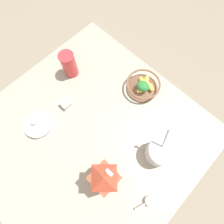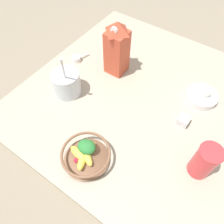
{
  "view_description": "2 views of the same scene",
  "coord_description": "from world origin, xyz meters",
  "px_view_note": "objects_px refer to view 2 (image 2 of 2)",
  "views": [
    {
      "loc": [
        -0.21,
        0.05,
        0.89
      ],
      "look_at": [
        -0.02,
        -0.15,
        0.13
      ],
      "focal_mm": 28.0,
      "sensor_mm": 36.0,
      "label": 1
    },
    {
      "loc": [
        0.24,
        -0.6,
        0.8
      ],
      "look_at": [
        -0.04,
        -0.19,
        0.1
      ],
      "focal_mm": 35.0,
      "sensor_mm": 36.0,
      "label": 2
    }
  ],
  "objects_px": {
    "garlic_bowl": "(202,96)",
    "yogurt_tub": "(66,82)",
    "drinking_cup": "(205,161)",
    "fruit_bowl": "(86,155)",
    "spice_jar": "(183,121)",
    "milk_carton": "(117,48)"
  },
  "relations": [
    {
      "from": "fruit_bowl",
      "to": "spice_jar",
      "type": "height_order",
      "value": "fruit_bowl"
    },
    {
      "from": "garlic_bowl",
      "to": "fruit_bowl",
      "type": "bearing_deg",
      "value": -114.53
    },
    {
      "from": "fruit_bowl",
      "to": "drinking_cup",
      "type": "bearing_deg",
      "value": 29.42
    },
    {
      "from": "yogurt_tub",
      "to": "garlic_bowl",
      "type": "xyz_separation_m",
      "value": [
        0.52,
        0.31,
        -0.05
      ]
    },
    {
      "from": "yogurt_tub",
      "to": "garlic_bowl",
      "type": "bearing_deg",
      "value": 30.88
    },
    {
      "from": "milk_carton",
      "to": "garlic_bowl",
      "type": "bearing_deg",
      "value": 8.68
    },
    {
      "from": "fruit_bowl",
      "to": "drinking_cup",
      "type": "distance_m",
      "value": 0.41
    },
    {
      "from": "yogurt_tub",
      "to": "garlic_bowl",
      "type": "relative_size",
      "value": 1.79
    },
    {
      "from": "milk_carton",
      "to": "yogurt_tub",
      "type": "relative_size",
      "value": 1.07
    },
    {
      "from": "spice_jar",
      "to": "garlic_bowl",
      "type": "distance_m",
      "value": 0.17
    },
    {
      "from": "milk_carton",
      "to": "garlic_bowl",
      "type": "height_order",
      "value": "milk_carton"
    },
    {
      "from": "drinking_cup",
      "to": "spice_jar",
      "type": "distance_m",
      "value": 0.21
    },
    {
      "from": "drinking_cup",
      "to": "fruit_bowl",
      "type": "bearing_deg",
      "value": -150.58
    },
    {
      "from": "milk_carton",
      "to": "spice_jar",
      "type": "relative_size",
      "value": 5.78
    },
    {
      "from": "fruit_bowl",
      "to": "garlic_bowl",
      "type": "relative_size",
      "value": 1.31
    },
    {
      "from": "garlic_bowl",
      "to": "yogurt_tub",
      "type": "bearing_deg",
      "value": -149.12
    },
    {
      "from": "fruit_bowl",
      "to": "garlic_bowl",
      "type": "bearing_deg",
      "value": 65.47
    },
    {
      "from": "yogurt_tub",
      "to": "spice_jar",
      "type": "height_order",
      "value": "yogurt_tub"
    },
    {
      "from": "fruit_bowl",
      "to": "drinking_cup",
      "type": "relative_size",
      "value": 1.19
    },
    {
      "from": "drinking_cup",
      "to": "garlic_bowl",
      "type": "xyz_separation_m",
      "value": [
        -0.11,
        0.32,
        -0.06
      ]
    },
    {
      "from": "yogurt_tub",
      "to": "drinking_cup",
      "type": "bearing_deg",
      "value": -1.26
    },
    {
      "from": "yogurt_tub",
      "to": "spice_jar",
      "type": "distance_m",
      "value": 0.53
    }
  ]
}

